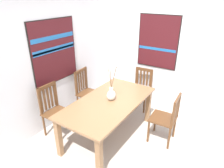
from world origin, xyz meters
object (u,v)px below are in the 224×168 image
Objects in this scene: chair_1 at (141,87)px; chair_2 at (167,118)px; painting_on_back_wall at (54,51)px; dining_table at (109,106)px; painting_on_side_wall at (158,42)px; centerpiece_vase at (111,94)px; chair_3 at (54,110)px; chair_0 at (86,91)px.

chair_2 is at bearing -134.03° from chair_1.
chair_2 is at bearing -76.72° from painting_on_back_wall.
chair_2 reaches higher than dining_table.
dining_table is 1.64× the size of painting_on_side_wall.
centerpiece_vase is 1.08m from chair_3.
painting_on_side_wall is (1.48, -0.19, 0.63)m from centerpiece_vase.
chair_3 is (-1.74, 0.89, 0.02)m from chair_1.
chair_3 is at bearing 153.06° from chair_1.
painting_on_side_wall reaches higher than chair_3.
chair_1 is at bearing 142.38° from painting_on_side_wall.
chair_0 reaches higher than chair_2.
chair_0 is (0.45, 0.88, -0.13)m from dining_table.
painting_on_side_wall is (1.11, 0.69, 0.99)m from chair_2.
dining_table is 2.00× the size of chair_2.
chair_0 is at bearing 133.26° from chair_1.
chair_0 is 1.22m from chair_1.
chair_1 is 0.98× the size of chair_2.
chair_0 is at bearing 62.87° from dining_table.
chair_2 is 0.82× the size of painting_on_side_wall.
centerpiece_vase is 1.28m from chair_1.
chair_1 is at bearing -40.97° from painting_on_back_wall.
chair_0 is 1.06× the size of chair_2.
chair_3 is (-0.89, 1.77, 0.02)m from chair_2.
chair_1 is at bearing -0.45° from dining_table.
painting_on_back_wall is at bearing 92.48° from dining_table.
dining_table is 1.88× the size of chair_0.
painting_on_back_wall is at bearing 103.28° from chair_2.
chair_3 is 1.06m from painting_on_back_wall.
chair_2 is 1.64m from painting_on_side_wall.
centerpiece_vase is at bearing -113.76° from chair_0.
chair_0 is 1.82m from painting_on_side_wall.
chair_2 is (-0.86, -0.88, 0.01)m from chair_1.
dining_table is 1.57× the size of painting_on_back_wall.
painting_on_side_wall reaches higher than dining_table.
chair_1 is at bearing -26.94° from chair_3.
chair_3 is at bearing -179.70° from chair_0.
chair_1 is (1.23, 0.00, -0.37)m from centerpiece_vase.
centerpiece_vase is 0.66× the size of chair_3.
centerpiece_vase is 1.62m from painting_on_side_wall.
chair_2 is at bearing -63.40° from chair_3.
centerpiece_vase is 0.66× the size of chair_0.
centerpiece_vase is at bearing 172.64° from painting_on_side_wall.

